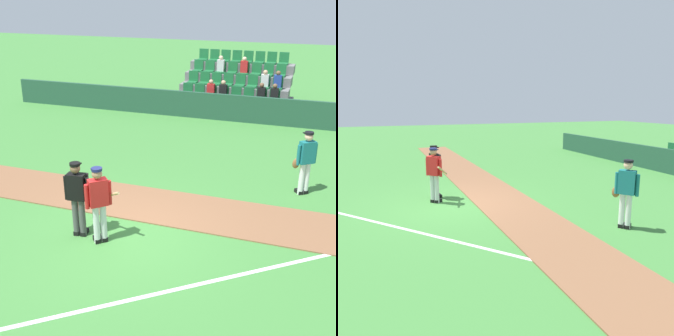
{
  "view_description": "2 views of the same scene",
  "coord_description": "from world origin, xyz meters",
  "views": [
    {
      "loc": [
        4.04,
        -8.09,
        5.23
      ],
      "look_at": [
        0.62,
        1.49,
        1.17
      ],
      "focal_mm": 48.46,
      "sensor_mm": 36.0,
      "label": 1
    },
    {
      "loc": [
        10.15,
        -2.05,
        3.12
      ],
      "look_at": [
        0.57,
        1.69,
        1.13
      ],
      "focal_mm": 35.84,
      "sensor_mm": 36.0,
      "label": 2
    }
  ],
  "objects": [
    {
      "name": "runner_teal_jersey",
      "position": [
        3.7,
        3.68,
        0.96
      ],
      "size": [
        0.61,
        0.47,
        1.76
      ],
      "color": "white",
      "rests_on": "ground"
    },
    {
      "name": "ground_plane",
      "position": [
        0.0,
        0.0,
        0.0
      ],
      "size": [
        80.0,
        80.0,
        0.0
      ],
      "primitive_type": "plane",
      "color": "#42843A"
    },
    {
      "name": "batter_red_jersey",
      "position": [
        -0.28,
        -0.39,
        0.97
      ],
      "size": [
        0.73,
        0.68,
        1.76
      ],
      "color": "silver",
      "rests_on": "ground"
    },
    {
      "name": "umpire_home_plate",
      "position": [
        -0.86,
        -0.27,
        1.0
      ],
      "size": [
        0.59,
        0.34,
        1.76
      ],
      "color": "#4C4C4C",
      "rests_on": "ground"
    },
    {
      "name": "foul_line_chalk",
      "position": [
        3.0,
        -0.5,
        0.01
      ],
      "size": [
        9.29,
        7.75,
        0.01
      ],
      "primitive_type": "cube",
      "rotation": [
        0.0,
        0.0,
        0.69
      ],
      "color": "white",
      "rests_on": "ground"
    },
    {
      "name": "infield_dirt_path",
      "position": [
        0.0,
        1.67,
        0.01
      ],
      "size": [
        28.0,
        1.92,
        0.03
      ],
      "primitive_type": "cube",
      "color": "brown",
      "rests_on": "ground"
    }
  ]
}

